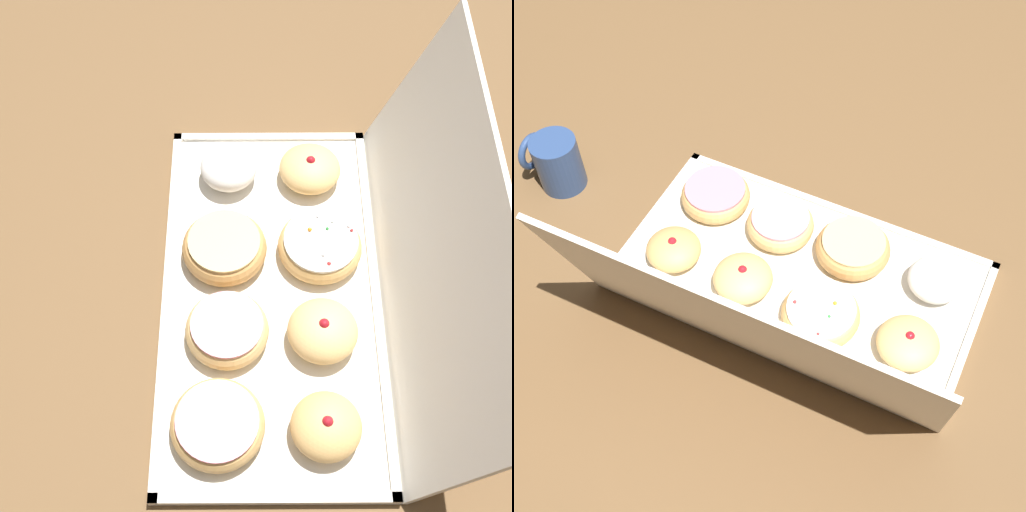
# 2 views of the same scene
# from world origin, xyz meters

# --- Properties ---
(ground_plane) EXTENTS (3.00, 3.00, 0.00)m
(ground_plane) POSITION_xyz_m (0.00, 0.00, 0.00)
(ground_plane) COLOR brown
(donut_box) EXTENTS (0.56, 0.30, 0.01)m
(donut_box) POSITION_xyz_m (0.00, 0.00, 0.01)
(donut_box) COLOR silver
(donut_box) RESTS_ON ground
(box_lid_open) EXTENTS (0.56, 0.10, 0.27)m
(box_lid_open) POSITION_xyz_m (0.00, 0.20, 0.13)
(box_lid_open) COLOR silver
(box_lid_open) RESTS_ON ground
(powdered_filled_donut_0) EXTENTS (0.08, 0.08, 0.05)m
(powdered_filled_donut_0) POSITION_xyz_m (-0.20, -0.06, 0.03)
(powdered_filled_donut_0) COLOR white
(powdered_filled_donut_0) RESTS_ON donut_box
(glazed_ring_donut_1) EXTENTS (0.12, 0.12, 0.04)m
(glazed_ring_donut_1) POSITION_xyz_m (-0.06, -0.06, 0.03)
(glazed_ring_donut_1) COLOR tan
(glazed_ring_donut_1) RESTS_ON donut_box
(pink_frosted_donut_2) EXTENTS (0.11, 0.11, 0.04)m
(pink_frosted_donut_2) POSITION_xyz_m (0.07, -0.06, 0.03)
(pink_frosted_donut_2) COLOR #E5B770
(pink_frosted_donut_2) RESTS_ON donut_box
(pink_frosted_donut_3) EXTENTS (0.12, 0.12, 0.04)m
(pink_frosted_donut_3) POSITION_xyz_m (0.19, -0.07, 0.03)
(pink_frosted_donut_3) COLOR tan
(pink_frosted_donut_3) RESTS_ON donut_box
(jelly_filled_donut_4) EXTENTS (0.09, 0.09, 0.05)m
(jelly_filled_donut_4) POSITION_xyz_m (-0.19, 0.06, 0.03)
(jelly_filled_donut_4) COLOR #E5B770
(jelly_filled_donut_4) RESTS_ON donut_box
(sprinkle_donut_5) EXTENTS (0.12, 0.12, 0.04)m
(sprinkle_donut_5) POSITION_xyz_m (-0.06, 0.07, 0.03)
(sprinkle_donut_5) COLOR tan
(sprinkle_donut_5) RESTS_ON donut_box
(jelly_filled_donut_6) EXTENTS (0.09, 0.09, 0.05)m
(jelly_filled_donut_6) POSITION_xyz_m (0.07, 0.06, 0.03)
(jelly_filled_donut_6) COLOR #E5B770
(jelly_filled_donut_6) RESTS_ON donut_box
(jelly_filled_donut_7) EXTENTS (0.09, 0.09, 0.05)m
(jelly_filled_donut_7) POSITION_xyz_m (0.19, 0.06, 0.03)
(jelly_filled_donut_7) COLOR tan
(jelly_filled_donut_7) RESTS_ON donut_box
(coffee_mug) EXTENTS (0.10, 0.08, 0.10)m
(coffee_mug) POSITION_xyz_m (0.46, 0.00, 0.05)
(coffee_mug) COLOR navy
(coffee_mug) RESTS_ON ground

